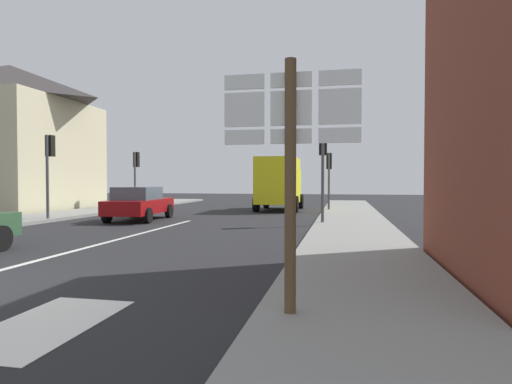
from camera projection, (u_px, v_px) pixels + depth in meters
The scene contains 12 objects.
ground_plane at pixel (171, 226), 16.52m from camera, with size 80.00×80.00×0.00m, color #232326.
sidewalk_right at pixel (355, 235), 13.19m from camera, with size 2.87×44.00×0.14m, color gray.
lane_centre_stripe at pixel (118, 239), 12.60m from camera, with size 0.16×12.00×0.01m, color silver.
lane_turn_arrow at pixel (45, 325), 5.15m from camera, with size 1.20×2.20×0.01m, color silver.
clapboard_house_left at pixel (11, 137), 24.77m from camera, with size 7.98×9.19×8.42m.
sedan_far at pixel (139, 203), 18.76m from camera, with size 2.24×4.33×1.47m.
delivery_truck at pixel (279, 182), 25.04m from camera, with size 2.52×5.02×3.05m.
route_sign_post at pixel (291, 159), 5.15m from camera, with size 1.66×0.14×3.20m.
traffic_light_near_right at pixel (323, 156), 16.59m from camera, with size 0.30×0.49×3.63m.
traffic_light_far_right at pixel (329, 168), 23.98m from camera, with size 0.30×0.49×3.30m.
traffic_light_near_left at pixel (49, 158), 18.15m from camera, with size 0.30×0.49×3.68m.
traffic_light_far_left at pixel (136, 167), 25.75m from camera, with size 0.30×0.49×3.47m.
Camera 1 is at (6.50, -5.49, 1.74)m, focal length 29.99 mm.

